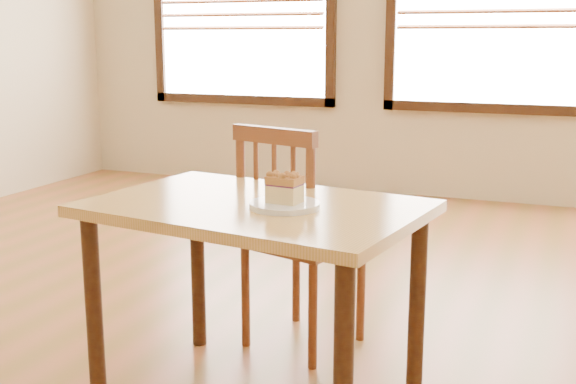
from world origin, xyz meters
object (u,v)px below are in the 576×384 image
(cafe_chair_main, at_px, (298,236))
(plate, at_px, (285,205))
(cafe_table_main, at_px, (256,233))
(cake_slice, at_px, (284,187))

(cafe_chair_main, xyz_separation_m, plate, (0.16, -0.55, 0.27))
(cafe_table_main, relative_size, cake_slice, 9.81)
(cafe_table_main, distance_m, cake_slice, 0.22)
(cafe_table_main, bearing_deg, cake_slice, -7.11)
(cafe_table_main, distance_m, plate, 0.17)
(cafe_chair_main, bearing_deg, cafe_table_main, 110.62)
(plate, bearing_deg, cake_slice, -157.33)
(cafe_chair_main, xyz_separation_m, cake_slice, (0.16, -0.55, 0.33))
(cafe_chair_main, height_order, cake_slice, cafe_chair_main)
(cafe_chair_main, relative_size, plate, 4.10)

